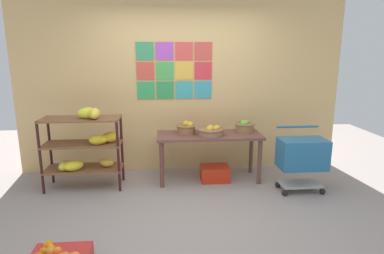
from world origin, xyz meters
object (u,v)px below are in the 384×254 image
fruit_basket_left (186,128)px  shopping_cart (302,156)px  banana_shelf_unit (90,140)px  fruit_basket_back_left (210,131)px  fruit_basket_back_right (245,126)px  produce_crate_under_table (215,173)px  display_table (209,140)px

fruit_basket_left → shopping_cart: size_ratio=0.34×
banana_shelf_unit → fruit_basket_back_left: size_ratio=2.87×
fruit_basket_left → fruit_basket_back_right: bearing=3.2°
fruit_basket_back_right → produce_crate_under_table: bearing=-161.5°
fruit_basket_left → produce_crate_under_table: size_ratio=0.71×
fruit_basket_left → produce_crate_under_table: (0.41, -0.10, -0.67)m
display_table → fruit_basket_back_left: fruit_basket_back_left is taller
fruit_basket_left → produce_crate_under_table: fruit_basket_left is taller
display_table → shopping_cart: (1.18, -0.51, -0.10)m
produce_crate_under_table → shopping_cart: size_ratio=0.48×
display_table → produce_crate_under_table: 0.50m
fruit_basket_back_right → fruit_basket_left: bearing=-176.8°
banana_shelf_unit → produce_crate_under_table: 1.83m
fruit_basket_back_left → fruit_basket_left: bearing=157.6°
fruit_basket_back_right → produce_crate_under_table: (-0.46, -0.15, -0.66)m
display_table → fruit_basket_back_right: fruit_basket_back_right is taller
display_table → produce_crate_under_table: bearing=-29.8°
banana_shelf_unit → display_table: banana_shelf_unit is taller
banana_shelf_unit → shopping_cart: 2.87m
shopping_cart → produce_crate_under_table: bearing=167.4°
banana_shelf_unit → fruit_basket_left: banana_shelf_unit is taller
banana_shelf_unit → display_table: 1.67m
fruit_basket_left → produce_crate_under_table: bearing=-14.3°
banana_shelf_unit → fruit_basket_back_right: 2.22m
fruit_basket_back_right → shopping_cart: size_ratio=0.33×
display_table → banana_shelf_unit: bearing=-175.0°
display_table → fruit_basket_left: (-0.33, 0.06, 0.18)m
banana_shelf_unit → fruit_basket_back_left: banana_shelf_unit is taller
display_table → produce_crate_under_table: display_table is taller
fruit_basket_left → fruit_basket_back_left: bearing=-22.4°
banana_shelf_unit → fruit_basket_back_left: (1.66, 0.07, 0.09)m
fruit_basket_left → display_table: bearing=-10.0°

